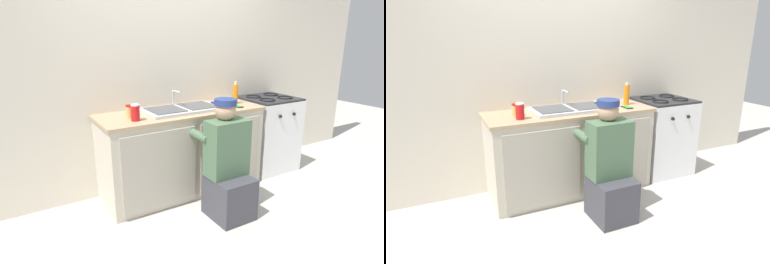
# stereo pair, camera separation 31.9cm
# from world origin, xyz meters

# --- Properties ---
(ground_plane) EXTENTS (12.00, 12.00, 0.00)m
(ground_plane) POSITION_xyz_m (0.00, 0.00, 0.00)
(ground_plane) COLOR beige
(back_wall) EXTENTS (6.00, 0.10, 2.50)m
(back_wall) POSITION_xyz_m (0.00, 0.65, 1.25)
(back_wall) COLOR beige
(back_wall) RESTS_ON ground_plane
(counter_cabinet) EXTENTS (1.71, 0.62, 0.86)m
(counter_cabinet) POSITION_xyz_m (0.00, 0.29, 0.43)
(counter_cabinet) COLOR beige
(counter_cabinet) RESTS_ON ground_plane
(countertop) EXTENTS (1.75, 0.62, 0.03)m
(countertop) POSITION_xyz_m (0.00, 0.30, 0.88)
(countertop) COLOR tan
(countertop) RESTS_ON counter_cabinet
(sink_double_basin) EXTENTS (0.80, 0.44, 0.19)m
(sink_double_basin) POSITION_xyz_m (0.00, 0.30, 0.91)
(sink_double_basin) COLOR silver
(sink_double_basin) RESTS_ON countertop
(stove_range) EXTENTS (0.64, 0.62, 0.93)m
(stove_range) POSITION_xyz_m (1.22, 0.30, 0.46)
(stove_range) COLOR white
(stove_range) RESTS_ON ground_plane
(plumber_person) EXTENTS (0.42, 0.61, 1.10)m
(plumber_person) POSITION_xyz_m (0.10, -0.36, 0.46)
(plumber_person) COLOR #3F3F47
(plumber_person) RESTS_ON ground_plane
(soap_bottle_orange) EXTENTS (0.06, 0.06, 0.25)m
(soap_bottle_orange) POSITION_xyz_m (0.69, 0.30, 1.01)
(soap_bottle_orange) COLOR orange
(soap_bottle_orange) RESTS_ON countertop
(soda_cup_red) EXTENTS (0.08, 0.08, 0.15)m
(soda_cup_red) POSITION_xyz_m (-0.56, 0.16, 0.97)
(soda_cup_red) COLOR red
(soda_cup_red) RESTS_ON countertop
(cell_phone) EXTENTS (0.07, 0.14, 0.01)m
(cell_phone) POSITION_xyz_m (0.61, 0.16, 0.90)
(cell_phone) COLOR black
(cell_phone) RESTS_ON countertop
(condiment_jar) EXTENTS (0.07, 0.07, 0.13)m
(condiment_jar) POSITION_xyz_m (-0.57, 0.28, 0.96)
(condiment_jar) COLOR #DBB760
(condiment_jar) RESTS_ON countertop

